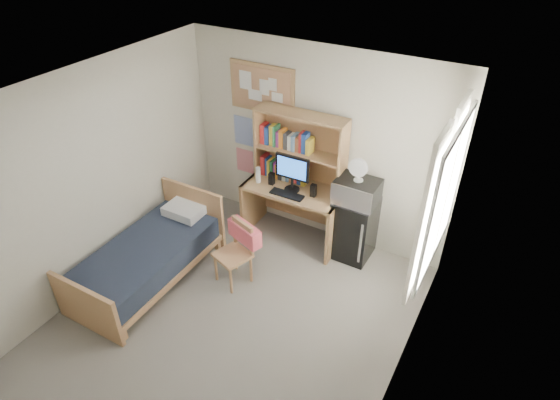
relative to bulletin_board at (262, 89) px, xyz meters
The scene contains 25 objects.
floor 2.95m from the bulletin_board, 69.48° to the right, with size 3.60×4.20×0.02m, color gray.
ceiling 2.33m from the bulletin_board, 69.48° to the right, with size 3.60×4.20×0.02m, color silver.
wall_back 1.00m from the bulletin_board, ahead, with size 3.60×0.04×2.60m, color silver.
wall_left 2.40m from the bulletin_board, 116.08° to the right, with size 0.04×4.20×2.60m, color silver.
wall_right 3.37m from the bulletin_board, 38.93° to the right, with size 0.04×4.20×2.60m, color silver.
window_unit 2.70m from the bulletin_board, 19.26° to the right, with size 0.10×1.40×1.70m, color white.
curtain_left 2.83m from the bulletin_board, 27.19° to the right, with size 0.04×0.55×1.70m, color white.
curtain_right 2.57m from the bulletin_board, 10.96° to the right, with size 0.04×0.55×1.70m, color white.
bulletin_board is the anchor object (origin of this frame).
poster_wave 0.74m from the bulletin_board, behind, with size 0.30×0.01×0.42m, color #2948A4.
poster_japan 1.18m from the bulletin_board, behind, with size 0.28×0.01×0.36m, color red.
desk 1.68m from the bulletin_board, 26.44° to the right, with size 1.30×0.65×0.81m, color tan.
desk_chair 2.14m from the bulletin_board, 73.34° to the right, with size 0.41×0.41×0.82m, color tan.
mini_fridge 2.13m from the bulletin_board, ahead, with size 0.50×0.50×0.84m, color black.
bed 2.60m from the bulletin_board, 104.57° to the right, with size 0.91×1.83×0.50m, color #1B2130.
hutch 0.92m from the bulletin_board, 15.18° to the right, with size 1.19×0.30×0.98m, color tan.
monitor 1.16m from the bulletin_board, 30.42° to the right, with size 0.46×0.04×0.49m, color black.
keyboard 1.39m from the bulletin_board, 38.50° to the right, with size 0.44×0.14×0.02m, color black.
speaker_left 1.16m from the bulletin_board, 47.48° to the right, with size 0.07×0.07×0.16m, color black.
speaker_right 1.46m from the bulletin_board, 21.70° to the right, with size 0.07×0.07×0.17m, color black.
water_bottle 1.11m from the bulletin_board, 67.38° to the right, with size 0.06×0.06×0.22m, color white.
hoodie 1.86m from the bulletin_board, 68.45° to the right, with size 0.48×0.15×0.23m, color #E35661.
microwave 1.78m from the bulletin_board, 10.31° to the right, with size 0.52×0.39×0.30m, color silver.
desk_fan 1.65m from the bulletin_board, 10.31° to the right, with size 0.23×0.23×0.28m, color white.
pillow 1.87m from the bulletin_board, 113.31° to the right, with size 0.49×0.34×0.12m, color white.
Camera 1 is at (2.25, -2.78, 4.07)m, focal length 30.00 mm.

